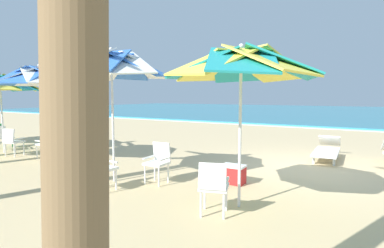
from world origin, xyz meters
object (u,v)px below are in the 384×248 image
object	(u,v)px
plastic_chair_1	(101,165)
beach_umbrella_2	(40,77)
cooler_box	(233,174)
sun_lounger_1	(327,150)
plastic_chair_3	(47,142)
beach_umbrella_0	(241,65)
beach_umbrella_1	(111,66)
plastic_chair_2	(158,160)
plastic_chair_6	(2,134)
plastic_chair_0	(213,185)
beach_umbrella_3	(0,83)
plastic_chair_4	(12,140)

from	to	relation	value
plastic_chair_1	beach_umbrella_2	bearing A→B (deg)	164.75
cooler_box	sun_lounger_1	bearing A→B (deg)	69.01
cooler_box	plastic_chair_3	bearing A→B (deg)	-175.23
beach_umbrella_0	beach_umbrella_2	world-z (taller)	beach_umbrella_2
beach_umbrella_1	plastic_chair_2	size ratio (longest dim) A/B	3.33
plastic_chair_6	cooler_box	bearing A→B (deg)	1.21
beach_umbrella_1	plastic_chair_3	distance (m)	4.02
beach_umbrella_0	plastic_chair_0	world-z (taller)	beach_umbrella_0
plastic_chair_3	plastic_chair_2	bearing A→B (deg)	-3.90
beach_umbrella_2	beach_umbrella_3	bearing A→B (deg)	174.64
plastic_chair_1	sun_lounger_1	size ratio (longest dim) A/B	0.40
beach_umbrella_2	beach_umbrella_3	distance (m)	2.49
cooler_box	beach_umbrella_0	bearing A→B (deg)	-62.97
beach_umbrella_0	plastic_chair_1	world-z (taller)	beach_umbrella_0
beach_umbrella_0	plastic_chair_3	distance (m)	6.64
beach_umbrella_0	plastic_chair_1	distance (m)	3.33
plastic_chair_0	plastic_chair_6	xyz separation A→B (m)	(-9.18, 1.58, 0.00)
cooler_box	plastic_chair_6	bearing A→B (deg)	-178.79
beach_umbrella_2	plastic_chair_4	distance (m)	2.49
plastic_chair_1	cooler_box	size ratio (longest dim) A/B	1.73
beach_umbrella_1	beach_umbrella_2	world-z (taller)	beach_umbrella_1
plastic_chair_1	plastic_chair_2	bearing A→B (deg)	54.61
beach_umbrella_3	cooler_box	distance (m)	8.10
beach_umbrella_0	plastic_chair_6	distance (m)	9.62
plastic_chair_2	plastic_chair_6	bearing A→B (deg)	175.45
plastic_chair_6	sun_lounger_1	bearing A→B (deg)	20.81
beach_umbrella_1	plastic_chair_3	world-z (taller)	beach_umbrella_1
beach_umbrella_3	plastic_chair_6	size ratio (longest dim) A/B	3.02
plastic_chair_0	beach_umbrella_1	size ratio (longest dim) A/B	0.30
plastic_chair_0	beach_umbrella_3	distance (m)	8.49
plastic_chair_2	plastic_chair_3	world-z (taller)	same
beach_umbrella_0	cooler_box	xyz separation A→B (m)	(-0.61, 1.20, -2.16)
sun_lounger_1	beach_umbrella_3	bearing A→B (deg)	-154.94
plastic_chair_0	plastic_chair_4	xyz separation A→B (m)	(-7.38, 0.96, 0.00)
plastic_chair_2	sun_lounger_1	world-z (taller)	plastic_chair_2
plastic_chair_4	beach_umbrella_3	bearing A→B (deg)	168.38
beach_umbrella_1	plastic_chair_2	world-z (taller)	beach_umbrella_1
plastic_chair_0	beach_umbrella_1	world-z (taller)	beach_umbrella_1
beach_umbrella_2	plastic_chair_6	world-z (taller)	beach_umbrella_2
plastic_chair_0	plastic_chair_1	size ratio (longest dim) A/B	1.00
beach_umbrella_0	plastic_chair_4	xyz separation A→B (m)	(-7.59, 0.40, -1.86)
plastic_chair_4	plastic_chair_6	xyz separation A→B (m)	(-1.79, 0.62, 0.00)
beach_umbrella_0	beach_umbrella_2	bearing A→B (deg)	176.73
plastic_chair_4	plastic_chair_2	bearing A→B (deg)	0.32
beach_umbrella_2	plastic_chair_3	bearing A→B (deg)	135.23
beach_umbrella_0	plastic_chair_1	xyz separation A→B (m)	(-2.71, -0.54, -1.86)
plastic_chair_1	plastic_chair_2	size ratio (longest dim) A/B	1.00
beach_umbrella_2	cooler_box	world-z (taller)	beach_umbrella_2
beach_umbrella_3	cooler_box	bearing A→B (deg)	4.61
plastic_chair_2	plastic_chair_4	distance (m)	5.57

